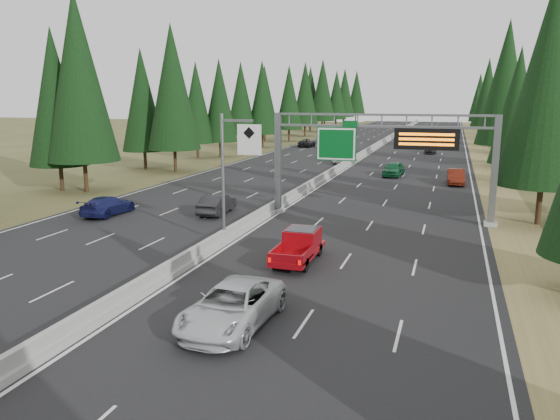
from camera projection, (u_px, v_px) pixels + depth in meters
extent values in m
cube|color=black|center=(363.00, 156.00, 85.56)|extent=(32.00, 260.00, 0.08)
cube|color=olive|center=(484.00, 160.00, 80.31)|extent=(3.60, 260.00, 0.06)
cube|color=#42421F|center=(257.00, 153.00, 90.82)|extent=(3.60, 260.00, 0.06)
cube|color=gray|center=(363.00, 155.00, 85.52)|extent=(0.70, 260.00, 0.30)
cube|color=gray|center=(363.00, 152.00, 85.44)|extent=(0.30, 260.00, 0.60)
cube|color=slate|center=(278.00, 163.00, 42.64)|extent=(0.45, 0.45, 7.80)
cube|color=gray|center=(278.00, 210.00, 43.40)|extent=(0.90, 0.90, 0.30)
cube|color=slate|center=(495.00, 171.00, 37.96)|extent=(0.45, 0.45, 7.80)
cube|color=gray|center=(490.00, 224.00, 38.72)|extent=(0.90, 0.90, 0.30)
cube|color=slate|center=(382.00, 115.00, 39.53)|extent=(15.85, 0.35, 0.16)
cube|color=slate|center=(382.00, 126.00, 39.70)|extent=(15.85, 0.35, 0.16)
cube|color=#054C19|center=(336.00, 144.00, 40.70)|extent=(3.00, 0.10, 2.50)
cube|color=silver|center=(336.00, 144.00, 40.65)|extent=(2.85, 0.02, 2.35)
cube|color=#054C19|center=(350.00, 124.00, 40.10)|extent=(1.10, 0.10, 0.45)
cube|color=black|center=(426.00, 139.00, 38.64)|extent=(4.50, 0.40, 1.50)
cube|color=orange|center=(427.00, 134.00, 38.36)|extent=(3.80, 0.02, 0.18)
cube|color=orange|center=(426.00, 139.00, 38.43)|extent=(3.80, 0.02, 0.18)
cube|color=orange|center=(426.00, 144.00, 38.50)|extent=(3.80, 0.02, 0.18)
cylinder|color=slate|center=(223.00, 180.00, 33.39)|extent=(0.20, 0.20, 8.00)
cube|color=gray|center=(224.00, 241.00, 34.18)|extent=(0.50, 0.50, 0.20)
cube|color=slate|center=(237.00, 121.00, 32.36)|extent=(2.00, 0.15, 0.15)
cube|color=silver|center=(249.00, 140.00, 32.24)|extent=(1.50, 0.06, 1.80)
cylinder|color=black|center=(539.00, 205.00, 39.06)|extent=(0.40, 0.40, 2.92)
cone|color=black|center=(552.00, 74.00, 37.21)|extent=(6.56, 6.56, 15.31)
cylinder|color=black|center=(511.00, 174.00, 57.28)|extent=(0.40, 0.40, 2.27)
cone|color=black|center=(517.00, 106.00, 55.84)|extent=(5.10, 5.10, 11.91)
cylinder|color=black|center=(550.00, 177.00, 56.23)|extent=(0.40, 0.40, 2.02)
cone|color=black|center=(557.00, 115.00, 54.96)|extent=(4.54, 4.54, 10.60)
cylinder|color=black|center=(500.00, 156.00, 71.52)|extent=(0.40, 0.40, 3.01)
cone|color=black|center=(506.00, 83.00, 69.62)|extent=(6.77, 6.77, 15.79)
cylinder|color=black|center=(544.00, 161.00, 70.72)|extent=(0.40, 0.40, 1.86)
cone|color=black|center=(548.00, 116.00, 69.54)|extent=(4.18, 4.18, 9.76)
cylinder|color=black|center=(498.00, 148.00, 88.36)|extent=(0.40, 0.40, 2.14)
cone|color=black|center=(501.00, 106.00, 87.01)|extent=(4.81, 4.81, 11.23)
cylinder|color=black|center=(528.00, 146.00, 86.79)|extent=(0.40, 0.40, 2.81)
cone|color=black|center=(533.00, 90.00, 85.02)|extent=(6.33, 6.33, 14.76)
cylinder|color=black|center=(489.00, 141.00, 102.96)|extent=(0.40, 0.40, 1.98)
cone|color=black|center=(491.00, 108.00, 101.71)|extent=(4.45, 4.45, 10.38)
cylinder|color=black|center=(511.00, 141.00, 100.90)|extent=(0.40, 0.40, 2.18)
cone|color=black|center=(515.00, 104.00, 99.52)|extent=(4.92, 4.92, 11.47)
cylinder|color=black|center=(484.00, 134.00, 116.93)|extent=(0.40, 0.40, 2.76)
cone|color=black|center=(487.00, 93.00, 115.18)|extent=(6.21, 6.21, 14.49)
cylinder|color=black|center=(509.00, 134.00, 117.94)|extent=(0.40, 0.40, 2.75)
cone|color=black|center=(513.00, 93.00, 116.21)|extent=(6.19, 6.19, 14.44)
cylinder|color=black|center=(484.00, 130.00, 132.38)|extent=(0.40, 0.40, 2.80)
cone|color=black|center=(487.00, 93.00, 130.61)|extent=(6.30, 6.30, 14.70)
cylinder|color=black|center=(502.00, 130.00, 134.05)|extent=(0.40, 0.40, 2.27)
cone|color=black|center=(504.00, 101.00, 132.61)|extent=(5.11, 5.11, 11.93)
cylinder|color=black|center=(483.00, 126.00, 149.39)|extent=(0.40, 0.40, 2.65)
cone|color=black|center=(485.00, 95.00, 147.71)|extent=(5.97, 5.97, 13.93)
cylinder|color=black|center=(498.00, 128.00, 148.58)|extent=(0.40, 0.40, 1.88)
cone|color=black|center=(499.00, 106.00, 147.39)|extent=(4.22, 4.22, 9.85)
cylinder|color=black|center=(475.00, 125.00, 163.59)|extent=(0.40, 0.40, 1.99)
cone|color=black|center=(477.00, 104.00, 162.33)|extent=(4.47, 4.47, 10.44)
cylinder|color=black|center=(488.00, 124.00, 163.48)|extent=(0.40, 0.40, 2.50)
cone|color=black|center=(490.00, 97.00, 161.89)|extent=(5.63, 5.63, 13.14)
cylinder|color=black|center=(478.00, 121.00, 178.64)|extent=(0.40, 0.40, 2.70)
cone|color=black|center=(479.00, 95.00, 176.93)|extent=(6.07, 6.07, 14.17)
cylinder|color=black|center=(491.00, 122.00, 178.06)|extent=(0.40, 0.40, 2.50)
cone|color=black|center=(493.00, 97.00, 176.48)|extent=(5.63, 5.63, 13.14)
cylinder|color=black|center=(86.00, 176.00, 52.95)|extent=(0.40, 0.40, 3.02)
cone|color=black|center=(78.00, 76.00, 51.04)|extent=(6.81, 6.81, 15.88)
cylinder|color=black|center=(62.00, 178.00, 53.77)|extent=(0.40, 0.40, 2.50)
cone|color=black|center=(55.00, 97.00, 52.18)|extent=(5.63, 5.63, 13.14)
cylinder|color=black|center=(175.00, 161.00, 66.85)|extent=(0.40, 0.40, 2.83)
cone|color=black|center=(172.00, 87.00, 65.06)|extent=(6.37, 6.37, 14.87)
cylinder|color=black|center=(145.00, 160.00, 69.35)|extent=(0.40, 0.40, 2.41)
cone|color=black|center=(142.00, 100.00, 67.83)|extent=(5.43, 5.43, 12.66)
cylinder|color=black|center=(221.00, 149.00, 84.27)|extent=(0.40, 0.40, 2.37)
cone|color=black|center=(219.00, 100.00, 82.77)|extent=(5.34, 5.34, 12.46)
cylinder|color=black|center=(198.00, 150.00, 82.69)|extent=(0.40, 0.40, 2.29)
cone|color=black|center=(196.00, 102.00, 81.24)|extent=(5.15, 5.15, 12.02)
cylinder|color=black|center=(263.00, 141.00, 100.11)|extent=(0.40, 0.40, 2.50)
cone|color=black|center=(262.00, 97.00, 98.53)|extent=(5.63, 5.63, 13.14)
cylinder|color=black|center=(242.00, 141.00, 99.32)|extent=(0.40, 0.40, 2.46)
cone|color=black|center=(241.00, 98.00, 97.76)|extent=(5.53, 5.53, 12.91)
cylinder|color=black|center=(289.00, 135.00, 114.20)|extent=(0.40, 0.40, 2.50)
cone|color=black|center=(289.00, 97.00, 112.62)|extent=(5.63, 5.63, 13.13)
cylinder|color=black|center=(265.00, 135.00, 114.45)|extent=(0.40, 0.40, 2.49)
cone|color=black|center=(265.00, 98.00, 112.88)|extent=(5.59, 5.59, 13.05)
cylinder|color=black|center=(305.00, 130.00, 129.10)|extent=(0.40, 0.40, 2.76)
cone|color=black|center=(305.00, 93.00, 127.35)|extent=(6.20, 6.20, 14.48)
cylinder|color=black|center=(289.00, 130.00, 131.98)|extent=(0.40, 0.40, 2.50)
cone|color=black|center=(289.00, 97.00, 130.40)|extent=(5.63, 5.63, 13.14)
cylinder|color=black|center=(322.00, 126.00, 144.82)|extent=(0.40, 0.40, 3.03)
cone|color=black|center=(323.00, 90.00, 142.90)|extent=(6.81, 6.81, 15.88)
cylinder|color=black|center=(310.00, 126.00, 147.77)|extent=(0.40, 0.40, 2.75)
cone|color=black|center=(310.00, 94.00, 146.03)|extent=(6.20, 6.20, 14.46)
cylinder|color=black|center=(336.00, 124.00, 162.64)|extent=(0.40, 0.40, 2.71)
cone|color=black|center=(336.00, 95.00, 160.92)|extent=(6.10, 6.10, 14.24)
cylinder|color=black|center=(324.00, 125.00, 161.65)|extent=(0.40, 0.40, 2.19)
cone|color=black|center=(325.00, 101.00, 160.27)|extent=(4.92, 4.92, 11.49)
cylinder|color=black|center=(344.00, 121.00, 176.56)|extent=(0.40, 0.40, 2.92)
cone|color=black|center=(345.00, 93.00, 174.71)|extent=(6.57, 6.57, 15.34)
cylinder|color=black|center=(336.00, 122.00, 179.36)|extent=(0.40, 0.40, 2.21)
cone|color=black|center=(336.00, 101.00, 177.97)|extent=(4.96, 4.96, 11.58)
cylinder|color=black|center=(356.00, 119.00, 192.32)|extent=(0.40, 0.40, 2.94)
cone|color=black|center=(356.00, 93.00, 190.47)|extent=(6.60, 6.60, 15.41)
cylinder|color=black|center=(343.00, 120.00, 194.76)|extent=(0.40, 0.40, 2.20)
cone|color=black|center=(343.00, 100.00, 193.37)|extent=(4.96, 4.96, 11.57)
imported|color=silver|center=(232.00, 306.00, 21.63)|extent=(3.04, 6.13, 1.67)
cylinder|color=black|center=(276.00, 262.00, 28.92)|extent=(0.28, 0.75, 0.75)
cylinder|color=black|center=(305.00, 265.00, 28.45)|extent=(0.28, 0.75, 0.75)
cylinder|color=black|center=(292.00, 247.00, 31.82)|extent=(0.28, 0.75, 0.75)
cylinder|color=black|center=(319.00, 249.00, 31.34)|extent=(0.28, 0.75, 0.75)
cube|color=maroon|center=(298.00, 253.00, 30.15)|extent=(1.88, 5.26, 0.28)
cube|color=maroon|center=(302.00, 238.00, 30.80)|extent=(1.79, 2.07, 1.03)
cube|color=black|center=(302.00, 233.00, 30.75)|extent=(1.60, 1.79, 0.52)
cube|color=maroon|center=(275.00, 253.00, 29.03)|extent=(0.09, 2.26, 0.56)
cube|color=maroon|center=(307.00, 255.00, 28.50)|extent=(0.09, 2.26, 0.56)
cube|color=maroon|center=(285.00, 260.00, 27.71)|extent=(1.88, 0.09, 0.56)
imported|color=#145730|center=(394.00, 169.00, 63.12)|extent=(2.44, 5.02, 1.65)
imported|color=#5A190C|center=(456.00, 177.00, 57.14)|extent=(1.86, 4.89, 1.59)
imported|color=black|center=(430.00, 149.00, 88.85)|extent=(1.97, 4.61, 1.33)
imported|color=silver|center=(437.00, 141.00, 106.08)|extent=(2.33, 4.71, 1.28)
imported|color=black|center=(417.00, 135.00, 122.14)|extent=(1.76, 4.14, 1.40)
imported|color=black|center=(217.00, 204.00, 42.62)|extent=(1.88, 4.79, 1.55)
imported|color=#171A51|center=(108.00, 205.00, 42.23)|extent=(2.24, 5.18, 1.49)
imported|color=silver|center=(340.00, 157.00, 75.75)|extent=(2.38, 4.95, 1.63)
imported|color=black|center=(307.00, 143.00, 100.93)|extent=(2.47, 5.26, 1.45)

